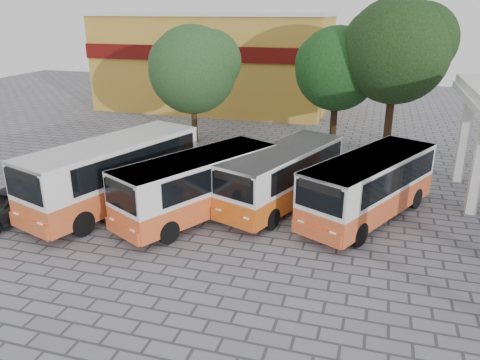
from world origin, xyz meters
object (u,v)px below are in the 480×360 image
(bus_far_left, at_px, (114,170))
(bus_centre_left, at_px, (198,183))
(bus_centre_right, at_px, (283,173))
(bus_far_right, at_px, (370,184))
(parked_car, at_px, (8,206))

(bus_far_left, xyz_separation_m, bus_centre_left, (4.00, 0.06, -0.20))
(bus_far_left, bearing_deg, bus_centre_right, 36.47)
(bus_centre_right, distance_m, bus_far_right, 3.83)
(bus_centre_left, bearing_deg, bus_far_left, -151.52)
(bus_far_right, bearing_deg, parked_car, -136.07)
(bus_centre_right, bearing_deg, bus_far_left, -141.59)
(bus_centre_left, relative_size, bus_far_right, 0.99)
(bus_far_left, xyz_separation_m, parked_car, (-3.69, -2.56, -1.13))
(bus_far_right, height_order, parked_car, bus_far_right)
(bus_centre_left, height_order, bus_centre_right, bus_centre_left)
(bus_far_left, distance_m, bus_far_right, 11.20)
(bus_far_left, height_order, bus_centre_right, bus_far_left)
(bus_centre_left, xyz_separation_m, bus_far_right, (7.02, 1.93, 0.02))
(parked_car, bearing_deg, bus_far_right, 33.12)
(bus_centre_right, xyz_separation_m, bus_far_right, (3.82, -0.36, 0.05))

